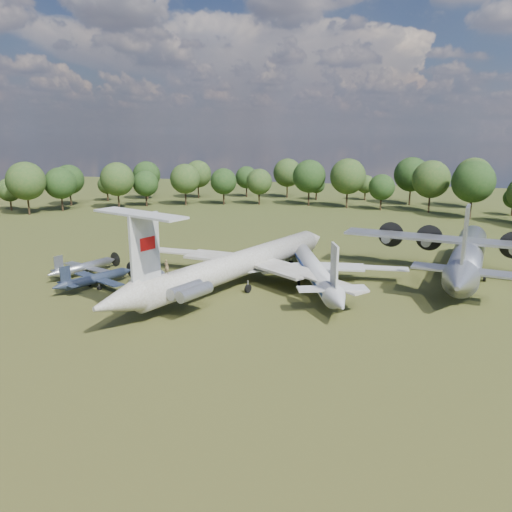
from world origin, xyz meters
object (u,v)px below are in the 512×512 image
(il62_airliner, at_px, (240,269))
(small_prop_west, at_px, (96,281))
(person_on_il62, at_px, (166,267))
(tu104_jet, at_px, (313,271))
(small_prop_northwest, at_px, (85,269))
(an12_transport, at_px, (467,260))

(il62_airliner, relative_size, small_prop_west, 3.71)
(small_prop_west, distance_m, person_on_il62, 17.13)
(small_prop_west, xyz_separation_m, person_on_il62, (14.88, -6.79, 5.07))
(tu104_jet, xyz_separation_m, person_on_il62, (-15.34, -17.50, 4.19))
(il62_airliner, relative_size, tu104_jet, 1.38)
(person_on_il62, bearing_deg, il62_airliner, -104.02)
(tu104_jet, relative_size, person_on_il62, 21.11)
(tu104_jet, bearing_deg, small_prop_west, 179.05)
(il62_airliner, xyz_separation_m, tu104_jet, (10.24, 3.84, -0.68))
(small_prop_northwest, bearing_deg, il62_airliner, 22.92)
(tu104_jet, distance_m, person_on_il62, 23.65)
(small_prop_west, xyz_separation_m, small_prop_northwest, (-5.48, 5.31, -0.03))
(small_prop_west, bearing_deg, il62_airliner, 43.35)
(small_prop_west, relative_size, person_on_il62, 7.86)
(il62_airliner, bearing_deg, an12_transport, 43.33)
(person_on_il62, bearing_deg, small_prop_northwest, -24.27)
(tu104_jet, bearing_deg, small_prop_northwest, 168.15)
(small_prop_northwest, height_order, person_on_il62, person_on_il62)
(an12_transport, xyz_separation_m, small_prop_northwest, (-58.29, -15.40, -1.86))
(an12_transport, relative_size, person_on_il62, 23.99)
(tu104_jet, distance_m, an12_transport, 24.72)
(small_prop_west, relative_size, small_prop_northwest, 1.03)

